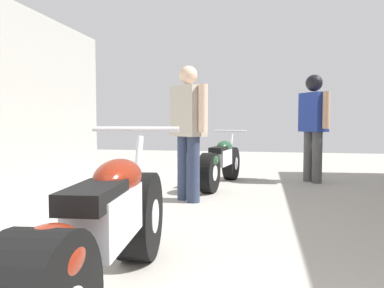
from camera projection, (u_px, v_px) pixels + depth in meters
The scene contains 5 objects.
ground_plane at pixel (217, 218), 3.85m from camera, with size 17.48×17.48×0.00m, color #A8A399.
motorcycle_maroon_cruiser at pixel (104, 237), 1.93m from camera, with size 0.62×2.09×0.97m.
motorcycle_black_naked at pixel (220, 163), 5.77m from camera, with size 0.60×1.86×0.87m.
mechanic_in_blue at pixel (188, 125), 4.63m from camera, with size 0.59×0.52×1.70m.
mechanic_with_helmet at pixel (313, 118), 6.09m from camera, with size 0.48×0.64×1.78m.
Camera 1 is at (0.47, -0.14, 1.00)m, focal length 34.47 mm.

